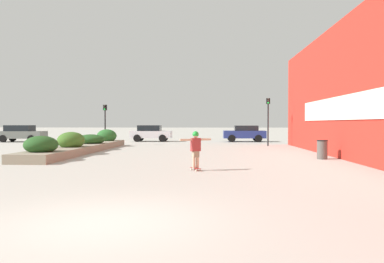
{
  "coord_description": "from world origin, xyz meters",
  "views": [
    {
      "loc": [
        1.95,
        -6.63,
        1.81
      ],
      "look_at": [
        0.91,
        14.61,
        1.34
      ],
      "focal_mm": 35.0,
      "sensor_mm": 36.0,
      "label": 1
    }
  ],
  "objects": [
    {
      "name": "skateboarder",
      "position": [
        1.39,
        7.6,
        0.95
      ],
      "size": [
        1.19,
        0.71,
        1.41
      ],
      "rotation": [
        0.0,
        0.0,
        0.51
      ],
      "color": "tan",
      "rests_on": "skateboard"
    },
    {
      "name": "trash_bin",
      "position": [
        7.58,
        12.45,
        0.48
      ],
      "size": [
        0.54,
        0.54,
        0.96
      ],
      "color": "#514C47",
      "rests_on": "ground_plane"
    },
    {
      "name": "skateboard",
      "position": [
        1.39,
        7.6,
        0.07
      ],
      "size": [
        0.46,
        0.62,
        0.1
      ],
      "rotation": [
        0.0,
        0.0,
        0.51
      ],
      "color": "maroon",
      "rests_on": "ground_plane"
    },
    {
      "name": "traffic_light_left",
      "position": [
        -6.62,
        23.44,
        2.27
      ],
      "size": [
        0.28,
        0.3,
        3.32
      ],
      "color": "black",
      "rests_on": "ground_plane"
    },
    {
      "name": "car_center_left",
      "position": [
        5.32,
        30.14,
        0.84
      ],
      "size": [
        4.08,
        1.96,
        1.59
      ],
      "rotation": [
        0.0,
        0.0,
        1.57
      ],
      "color": "navy",
      "rests_on": "ground_plane"
    },
    {
      "name": "car_center_right",
      "position": [
        -16.36,
        28.7,
        0.85
      ],
      "size": [
        4.41,
        1.95,
        1.62
      ],
      "rotation": [
        0.0,
        0.0,
        -1.57
      ],
      "color": "slate",
      "rests_on": "ground_plane"
    },
    {
      "name": "ground_plane",
      "position": [
        0.0,
        0.0,
        0.0
      ],
      "size": [
        300.0,
        300.0,
        0.0
      ],
      "primitive_type": "plane",
      "color": "#ADA89E"
    },
    {
      "name": "traffic_light_right",
      "position": [
        6.53,
        23.3,
        2.56
      ],
      "size": [
        0.28,
        0.3,
        3.8
      ],
      "color": "black",
      "rests_on": "ground_plane"
    },
    {
      "name": "car_leftmost",
      "position": [
        -3.95,
        30.18,
        0.85
      ],
      "size": [
        4.0,
        1.97,
        1.61
      ],
      "rotation": [
        0.0,
        0.0,
        -1.57
      ],
      "color": "silver",
      "rests_on": "ground_plane"
    },
    {
      "name": "building_wall_right",
      "position": [
        8.81,
        9.61,
        3.51
      ],
      "size": [
        0.67,
        31.3,
        7.05
      ],
      "color": "red",
      "rests_on": "ground_plane"
    },
    {
      "name": "planter_box",
      "position": [
        -6.14,
        16.41,
        0.46
      ],
      "size": [
        1.96,
        14.8,
        1.34
      ],
      "color": "gray",
      "rests_on": "ground_plane"
    }
  ]
}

